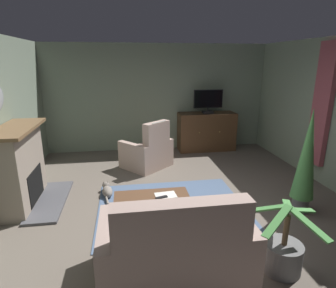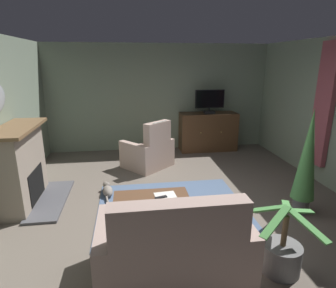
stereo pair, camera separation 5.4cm
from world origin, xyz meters
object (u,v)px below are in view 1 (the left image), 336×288
Objects in this scene: fireplace at (20,168)px; coffee_table at (152,200)px; potted_plant_small_fern_corner at (283,254)px; armchair_facing_sofa at (148,153)px; tv_cabinet at (206,132)px; tv_remote at (162,197)px; television at (208,101)px; folded_newspaper at (166,195)px; potted_plant_tall_palm_by_window at (307,159)px; cat at (107,191)px; sofa_floral at (176,250)px.

fireplace is 2.22m from coffee_table.
armchair_facing_sofa is at bearing 108.99° from potted_plant_small_fern_corner.
fireplace is 4.49m from tv_cabinet.
tv_remote is at bearing 136.57° from potted_plant_small_fern_corner.
television is 4.35× the size of tv_remote.
tv_remote is at bearing -137.44° from folded_newspaper.
fireplace reaches higher than potted_plant_small_fern_corner.
potted_plant_tall_palm_by_window reaches higher than cat.
tv_remote is 1.37m from cat.
fireplace is 4.43m from potted_plant_tall_palm_by_window.
sofa_floral is 1.30× the size of armchair_facing_sofa.
folded_newspaper is 0.18× the size of potted_plant_tall_palm_by_window.
potted_plant_small_fern_corner reaches higher than folded_newspaper.
television is 3.84m from coffee_table.
potted_plant_small_fern_corner is at bearing -31.99° from fireplace.
armchair_facing_sofa is (2.15, 1.37, -0.29)m from fireplace.
potted_plant_tall_palm_by_window reaches higher than television.
potted_plant_tall_palm_by_window reaches higher than sofa_floral.
sofa_floral is at bearing 75.12° from tv_remote.
tv_cabinet is 3.41m from cat.
tv_cabinet is 1.98× the size of television.
tv_cabinet is 1.36× the size of coffee_table.
sofa_floral is (-0.06, -1.15, -0.07)m from folded_newspaper.
folded_newspaper is (0.07, 0.08, -0.01)m from tv_remote.
cat is (-2.46, -2.28, -1.21)m from television.
coffee_table is 3.58× the size of folded_newspaper.
tv_cabinet reaches higher than tv_remote.
sofa_floral is at bearing -110.34° from television.
fireplace is at bearing -147.32° from tv_cabinet.
coffee_table is 1.12m from sofa_floral.
armchair_facing_sofa is (-0.06, 2.25, -0.08)m from folded_newspaper.
fireplace is at bearing 148.01° from potted_plant_small_fern_corner.
cat is at bearing 3.88° from fireplace.
armchair_facing_sofa is (-1.62, -1.05, -0.14)m from tv_cabinet.
potted_plant_small_fern_corner is (1.13, -1.21, -0.21)m from folded_newspaper.
folded_newspaper is 1.15m from sofa_floral.
folded_newspaper is (0.20, 0.04, 0.05)m from coffee_table.
coffee_table is at bearing -31.29° from tv_remote.
sofa_floral is 2.28m from cat.
television is at bearing 42.87° from cat.
tv_cabinet is 2.23× the size of cat.
potted_plant_tall_palm_by_window reaches higher than folded_newspaper.
coffee_table is (2.01, -0.91, -0.25)m from fireplace.
sofa_floral reaches higher than tv_cabinet.
television is 3.80m from tv_remote.
fireplace is 1.42m from cat.
television is 2.13m from armchair_facing_sofa.
fireplace is at bearing 155.59° from coffee_table.
fireplace reaches higher than folded_newspaper.
fireplace is 2.57m from armchair_facing_sofa.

